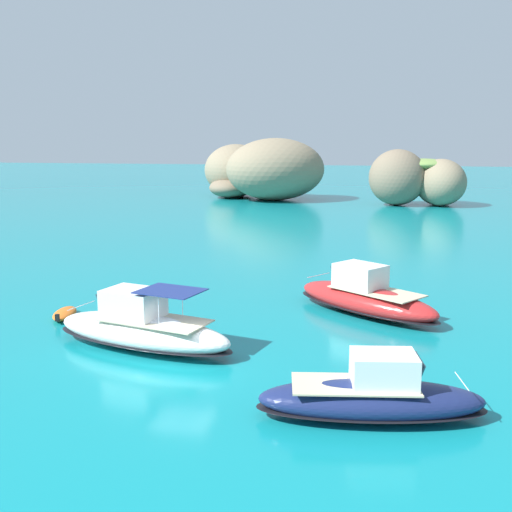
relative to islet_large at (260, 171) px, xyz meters
The scene contains 7 objects.
ground_plane 75.52m from the islet_large, 81.67° to the right, with size 400.00×400.00×0.00m, color #0F7F89.
islet_large is the anchor object (origin of this frame).
islet_small 25.29m from the islet_large, 14.28° to the right, with size 15.96×12.13×8.00m.
motorboat_white 73.33m from the islet_large, 83.41° to the right, with size 9.70×5.03×2.91m.
motorboat_red 67.61m from the islet_large, 74.21° to the right, with size 9.06×7.78×2.73m.
motorboat_navy 80.51m from the islet_large, 76.38° to the right, with size 8.24×3.60×2.35m.
dinghy_tender 69.05m from the islet_large, 87.96° to the right, with size 1.66×2.87×0.58m.
Camera 1 is at (7.98, -24.11, 9.56)m, focal length 43.68 mm.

